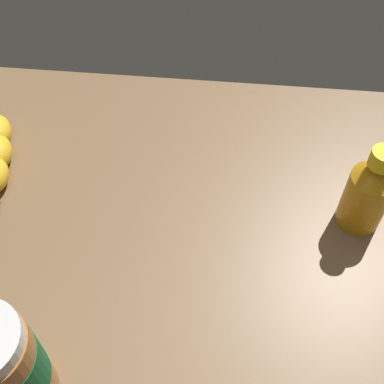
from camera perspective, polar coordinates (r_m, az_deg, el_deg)
The scene contains 3 objects.
ground_plane at distance 65.37cm, azimuth -3.28°, elevation -5.58°, with size 97.85×65.17×3.25cm, color brown.
peanut_butter_jar at distance 51.53cm, azimuth -21.78°, elevation -18.96°, with size 8.16×8.16×14.34cm.
honey_bottle at distance 64.55cm, azimuth 20.24°, elevation -0.00°, with size 5.78×5.78×13.03cm.
Camera 1 is at (7.46, -35.53, 52.74)cm, focal length 44.85 mm.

